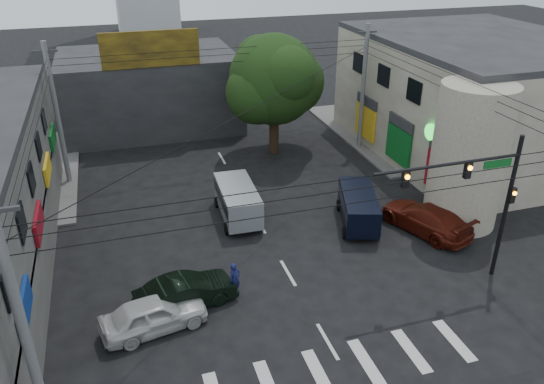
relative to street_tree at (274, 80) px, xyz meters
name	(u,v)px	position (x,y,z in m)	size (l,w,h in m)	color
ground	(302,297)	(-4.00, -17.00, -5.47)	(160.00, 160.00, 0.00)	black
sidewalk_far_right	(430,128)	(14.00, 1.00, -5.40)	(16.00, 16.00, 0.15)	#514F4C
building_right	(475,99)	(14.00, -4.00, -1.47)	(14.00, 18.00, 8.00)	gray
corner_column	(469,157)	(7.00, -13.00, -1.47)	(4.00, 4.00, 8.00)	gray
building_far	(150,90)	(-8.00, 9.00, -2.47)	(14.00, 10.00, 6.00)	#232326
billboard	(150,49)	(-8.00, 4.10, 1.83)	(7.00, 0.30, 2.60)	olive
street_tree	(274,80)	(0.00, 0.00, 0.00)	(6.40, 6.40, 8.70)	black
traffic_gantry	(480,190)	(3.82, -18.00, -0.64)	(7.10, 0.35, 7.20)	black
utility_pole_near_left	(24,331)	(-14.50, -21.50, -0.87)	(0.32, 0.32, 9.20)	#59595B
utility_pole_far_left	(57,116)	(-14.50, -1.00, -0.87)	(0.32, 0.32, 9.20)	#59595B
utility_pole_far_right	(363,88)	(6.50, -1.00, -0.87)	(0.32, 0.32, 9.20)	#59595B
dark_sedan	(186,292)	(-9.13, -15.99, -4.74)	(4.69, 2.35, 1.48)	black
white_compact	(154,314)	(-10.64, -17.10, -4.72)	(4.70, 2.60, 1.51)	#BCBBB7
maroon_sedan	(425,218)	(4.55, -13.41, -4.69)	(3.91, 5.85, 1.57)	#51150B
silver_minivan	(238,203)	(-5.00, -8.96, -4.47)	(2.12, 4.71, 2.00)	gray
navy_van	(358,209)	(1.34, -11.56, -4.53)	(3.16, 5.03, 1.88)	black
traffic_officer	(235,279)	(-6.86, -15.85, -4.64)	(0.72, 0.64, 1.66)	#131645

